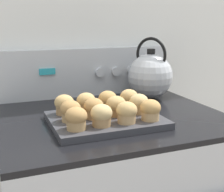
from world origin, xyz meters
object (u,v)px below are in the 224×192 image
object	(u,v)px
muffin_r1_c1	(94,108)
tea_kettle	(150,75)
muffin_pan	(105,120)
muffin_r2_c1	(86,102)
muffin_r0_c1	(102,115)
muffin_r2_c3	(129,99)
muffin_r1_c0	(71,111)
muffin_r2_c2	(108,100)
muffin_r0_c3	(150,110)
muffin_r2_c0	(64,105)
muffin_r1_c3	(139,104)
muffin_r1_c2	(116,106)
muffin_r0_c2	(127,112)
muffin_r0_c0	(76,119)

from	to	relation	value
muffin_r1_c1	tea_kettle	distance (m)	0.43
muffin_pan	muffin_r2_c1	world-z (taller)	muffin_r2_c1
muffin_r0_c1	muffin_r2_c3	bearing A→B (deg)	44.13
muffin_r1_c0	muffin_r2_c1	distance (m)	0.11
muffin_r2_c2	tea_kettle	bearing A→B (deg)	33.66
muffin_r0_c3	muffin_r2_c0	xyz separation A→B (m)	(-0.24, 0.16, 0.00)
muffin_r0_c1	tea_kettle	xyz separation A→B (m)	(0.34, 0.34, 0.05)
muffin_r1_c1	muffin_r1_c3	world-z (taller)	same
muffin_r1_c1	muffin_r2_c2	distance (m)	0.11
muffin_r0_c1	muffin_r0_c3	bearing A→B (deg)	-0.91
muffin_r2_c0	muffin_r2_c1	bearing A→B (deg)	0.12
muffin_pan	muffin_r2_c3	bearing A→B (deg)	32.86
muffin_r1_c2	muffin_r2_c1	distance (m)	0.11
muffin_r0_c1	muffin_r2_c0	size ratio (longest dim) A/B	1.00
muffin_r0_c2	muffin_r2_c0	size ratio (longest dim) A/B	1.00
muffin_r0_c2	muffin_r2_c3	world-z (taller)	same
muffin_r0_c2	muffin_r1_c0	size ratio (longest dim) A/B	1.00
muffin_r1_c0	muffin_r1_c1	distance (m)	0.08
tea_kettle	muffin_r0_c0	bearing A→B (deg)	-141.20
muffin_r0_c1	muffin_r1_c2	distance (m)	0.11
muffin_r2_c2	muffin_pan	bearing A→B (deg)	-115.18
muffin_r1_c2	muffin_r1_c3	world-z (taller)	same
muffin_r0_c0	muffin_r1_c0	distance (m)	0.08
muffin_r1_c0	muffin_r2_c3	xyz separation A→B (m)	(0.24, 0.08, 0.00)
muffin_r0_c2	muffin_r2_c1	distance (m)	0.18
muffin_r0_c2	muffin_r1_c2	xyz separation A→B (m)	(-0.00, 0.08, 0.00)
muffin_r0_c1	muffin_r0_c2	xyz separation A→B (m)	(0.08, -0.00, 0.00)
muffin_r0_c2	muffin_r1_c0	xyz separation A→B (m)	(-0.16, 0.08, 0.00)
muffin_r0_c0	muffin_r2_c3	size ratio (longest dim) A/B	1.00
muffin_r1_c3	muffin_r2_c2	world-z (taller)	same
muffin_r0_c2	muffin_r1_c2	world-z (taller)	same
muffin_r0_c2	muffin_r2_c1	xyz separation A→B (m)	(-0.08, 0.16, 0.00)
muffin_r0_c3	muffin_r2_c2	distance (m)	0.19
muffin_r1_c1	muffin_r2_c1	size ratio (longest dim) A/B	1.00
muffin_r1_c2	muffin_r1_c3	bearing A→B (deg)	-0.67
muffin_r2_c3	muffin_pan	bearing A→B (deg)	-147.14
muffin_r0_c2	tea_kettle	world-z (taller)	tea_kettle
muffin_r0_c1	muffin_r2_c2	distance (m)	0.18
muffin_r1_c3	muffin_r2_c1	bearing A→B (deg)	153.25
muffin_r0_c0	muffin_r0_c2	distance (m)	0.16
muffin_r0_c1	muffin_r1_c3	world-z (taller)	same
muffin_r0_c3	tea_kettle	xyz separation A→B (m)	(0.18, 0.34, 0.05)
muffin_r0_c3	muffin_r2_c1	bearing A→B (deg)	134.91
muffin_r1_c2	tea_kettle	distance (m)	0.37
muffin_r1_c1	muffin_r1_c3	distance (m)	0.16
muffin_r2_c2	muffin_r1_c0	bearing A→B (deg)	-151.58
muffin_r0_c3	tea_kettle	world-z (taller)	tea_kettle
muffin_r2_c2	tea_kettle	world-z (taller)	tea_kettle
muffin_r0_c2	tea_kettle	distance (m)	0.43
muffin_r0_c3	muffin_r2_c1	distance (m)	0.23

